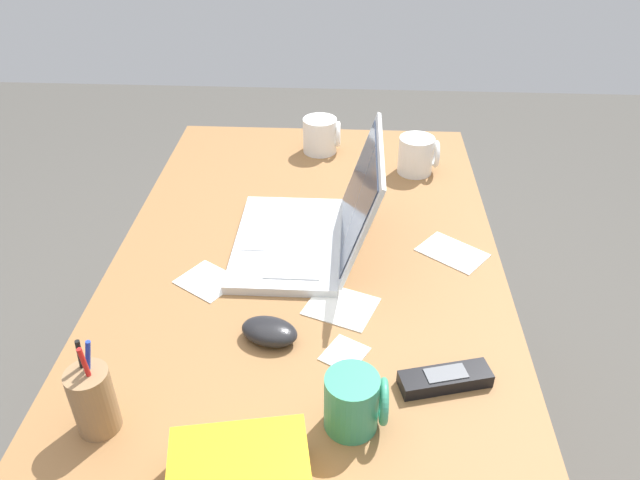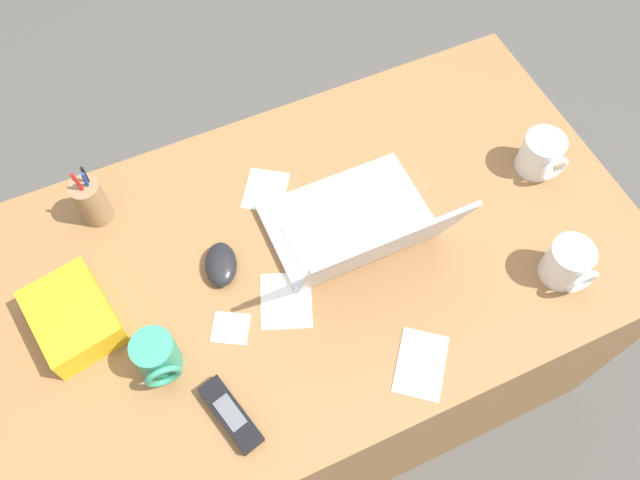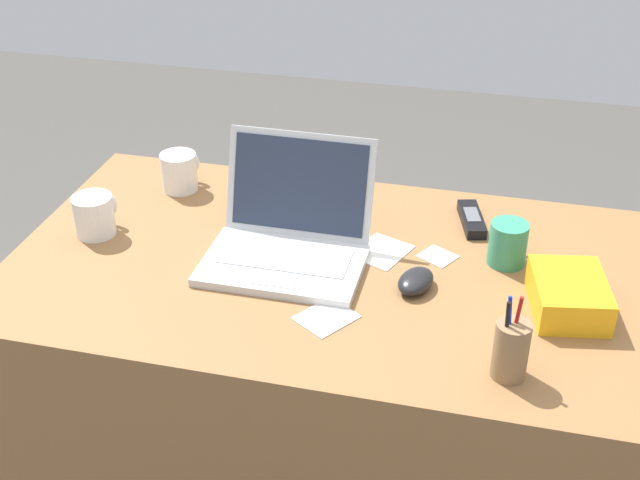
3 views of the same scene
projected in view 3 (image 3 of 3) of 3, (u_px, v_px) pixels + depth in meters
name	position (u px, v px, depth m)	size (l,w,h in m)	color
desk	(347.00, 400.00, 1.99)	(1.45, 0.79, 0.75)	olive
laptop	(289.00, 237.00, 1.80)	(0.33, 0.30, 0.24)	silver
computer_mouse	(416.00, 281.00, 1.72)	(0.06, 0.10, 0.04)	black
coffee_mug_white	(94.00, 215.00, 1.89)	(0.09, 0.10, 0.09)	white
coffee_mug_tall	(180.00, 171.00, 2.08)	(0.09, 0.10, 0.09)	white
coffee_mug_spare	(508.00, 243.00, 1.79)	(0.08, 0.09, 0.09)	#338C6B
cordless_phone	(472.00, 219.00, 1.94)	(0.08, 0.15, 0.03)	black
pen_holder	(511.00, 349.00, 1.47)	(0.06, 0.06, 0.16)	olive
snack_bag	(569.00, 295.00, 1.65)	(0.14, 0.18, 0.07)	#F2AD19
paper_note_near_laptop	(381.00, 252.00, 1.85)	(0.10, 0.12, 0.00)	white
paper_note_left	(438.00, 257.00, 1.83)	(0.07, 0.06, 0.00)	white
paper_note_right	(326.00, 317.00, 1.64)	(0.09, 0.11, 0.00)	white
paper_note_front	(324.00, 194.00, 2.07)	(0.09, 0.13, 0.00)	white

